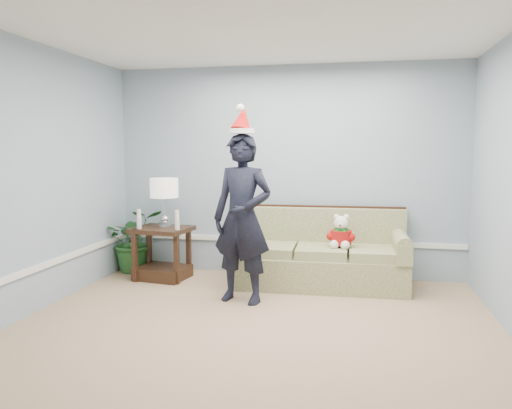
{
  "coord_description": "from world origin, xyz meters",
  "views": [
    {
      "loc": [
        0.9,
        -3.88,
        1.64
      ],
      "look_at": [
        -0.21,
        1.55,
        1.02
      ],
      "focal_mm": 35.0,
      "sensor_mm": 36.0,
      "label": 1
    }
  ],
  "objects_px": {
    "side_table": "(162,259)",
    "table_lamp": "(164,190)",
    "houseplant": "(136,240)",
    "man": "(242,218)",
    "teddy_bear": "(341,235)",
    "sofa": "(322,258)"
  },
  "relations": [
    {
      "from": "side_table",
      "to": "table_lamp",
      "type": "relative_size",
      "value": 1.21
    },
    {
      "from": "houseplant",
      "to": "table_lamp",
      "type": "bearing_deg",
      "value": -30.19
    },
    {
      "from": "side_table",
      "to": "man",
      "type": "xyz_separation_m",
      "value": [
        1.21,
        -0.73,
        0.65
      ]
    },
    {
      "from": "table_lamp",
      "to": "houseplant",
      "type": "height_order",
      "value": "table_lamp"
    },
    {
      "from": "table_lamp",
      "to": "side_table",
      "type": "bearing_deg",
      "value": 157.94
    },
    {
      "from": "side_table",
      "to": "teddy_bear",
      "type": "bearing_deg",
      "value": 0.47
    },
    {
      "from": "sofa",
      "to": "teddy_bear",
      "type": "height_order",
      "value": "sofa"
    },
    {
      "from": "side_table",
      "to": "teddy_bear",
      "type": "height_order",
      "value": "teddy_bear"
    },
    {
      "from": "man",
      "to": "houseplant",
      "type": "bearing_deg",
      "value": 161.79
    },
    {
      "from": "teddy_bear",
      "to": "sofa",
      "type": "bearing_deg",
      "value": 160.31
    },
    {
      "from": "table_lamp",
      "to": "houseplant",
      "type": "xyz_separation_m",
      "value": [
        -0.55,
        0.32,
        -0.71
      ]
    },
    {
      "from": "sofa",
      "to": "man",
      "type": "relative_size",
      "value": 1.11
    },
    {
      "from": "side_table",
      "to": "table_lamp",
      "type": "height_order",
      "value": "table_lamp"
    },
    {
      "from": "man",
      "to": "teddy_bear",
      "type": "xyz_separation_m",
      "value": [
        1.02,
        0.74,
        -0.27
      ]
    },
    {
      "from": "side_table",
      "to": "houseplant",
      "type": "distance_m",
      "value": 0.6
    },
    {
      "from": "sofa",
      "to": "houseplant",
      "type": "bearing_deg",
      "value": 174.36
    },
    {
      "from": "side_table",
      "to": "man",
      "type": "relative_size",
      "value": 0.42
    },
    {
      "from": "sofa",
      "to": "teddy_bear",
      "type": "xyz_separation_m",
      "value": [
        0.22,
        -0.1,
        0.3
      ]
    },
    {
      "from": "houseplant",
      "to": "man",
      "type": "bearing_deg",
      "value": -30.91
    },
    {
      "from": "man",
      "to": "teddy_bear",
      "type": "relative_size",
      "value": 4.51
    },
    {
      "from": "sofa",
      "to": "side_table",
      "type": "relative_size",
      "value": 2.66
    },
    {
      "from": "man",
      "to": "sofa",
      "type": "bearing_deg",
      "value": 59.54
    }
  ]
}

